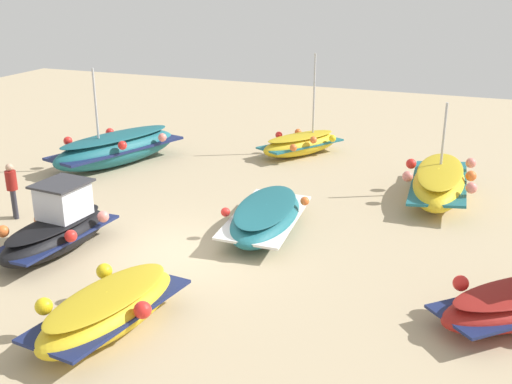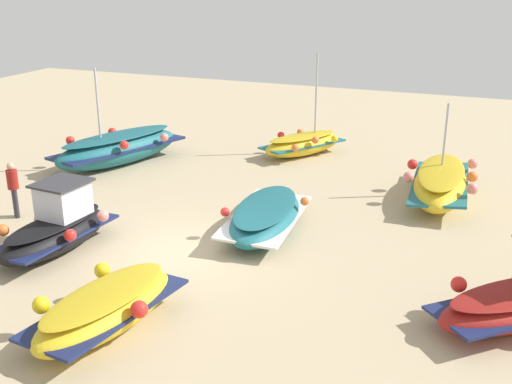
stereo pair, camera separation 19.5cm
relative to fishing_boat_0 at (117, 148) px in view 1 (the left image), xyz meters
name	(u,v)px [view 1 (the left image)]	position (x,y,z in m)	size (l,w,h in m)	color
ground_plane	(186,252)	(-6.05, 6.04, -0.65)	(49.86, 49.86, 0.00)	tan
fishing_boat_0	(117,148)	(0.00, 0.00, 0.00)	(3.52, 5.69, 3.78)	#1E6670
fishing_boat_1	(439,182)	(-11.81, -0.54, -0.08)	(2.37, 4.83, 3.12)	gold
fishing_boat_2	(266,216)	(-7.53, 3.98, -0.20)	(2.07, 4.24, 0.92)	#1E6670
fishing_boat_4	(57,229)	(-2.88, 7.18, -0.02)	(2.12, 3.71, 1.83)	black
fishing_boat_5	(301,144)	(-6.13, -3.77, -0.18)	(3.04, 3.78, 4.00)	gold
fishing_boat_6	(109,309)	(-6.31, 9.95, -0.17)	(2.28, 3.89, 0.93)	gold
person_walking	(12,187)	(-0.19, 5.76, 0.33)	(0.32, 0.32, 1.70)	#2D2D38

